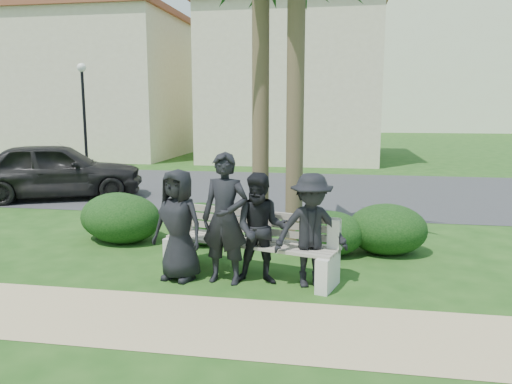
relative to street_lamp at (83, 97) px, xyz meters
The scene contains 18 objects.
ground 15.29m from the street_lamp, 53.13° to the right, with size 160.00×160.00×0.00m, color #1B4513.
footpath 16.74m from the street_lamp, 56.89° to the right, with size 30.00×1.60×0.01m, color tan.
asphalt_street 10.28m from the street_lamp, 23.96° to the right, with size 160.00×8.00×0.01m, color #2D2D30.
stucco_bldg_left 6.75m from the street_lamp, 116.57° to the left, with size 10.40×8.40×7.30m.
stucco_bldg_right 10.03m from the street_lamp, 36.87° to the left, with size 8.40×8.40×7.30m.
hotel_tower 49.87m from the street_lamp, 61.86° to the left, with size 26.00×18.00×37.30m.
street_lamp is the anchor object (origin of this frame).
park_bench 15.28m from the street_lamp, 52.90° to the right, with size 2.83×1.32×0.93m.
man_a 14.95m from the street_lamp, 56.71° to the right, with size 0.80×0.52×1.64m, color black.
man_b 15.34m from the street_lamp, 54.53° to the right, with size 0.69×0.45×1.89m, color black.
man_c 15.62m from the street_lamp, 52.90° to the right, with size 0.78×0.61×1.61m, color black.
man_d 16.04m from the street_lamp, 50.83° to the right, with size 1.04×0.60×1.61m, color black.
hedge_a 12.58m from the street_lamp, 58.68° to the right, with size 1.44×1.19×0.94m, color black.
hedge_b 12.33m from the street_lamp, 59.02° to the right, with size 1.42×1.18×0.93m, color black.
hedge_c 13.30m from the street_lamp, 52.78° to the right, with size 1.21×1.00×0.79m, color black.
hedge_d 15.04m from the street_lamp, 46.19° to the right, with size 1.19×0.98×0.78m, color black.
hedge_e 15.56m from the street_lamp, 42.89° to the right, with size 1.37×1.13×0.89m, color black.
car_a 7.37m from the street_lamp, 68.11° to the right, with size 1.86×4.62×1.58m, color black.
Camera 1 is at (1.43, -7.14, 2.50)m, focal length 35.00 mm.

